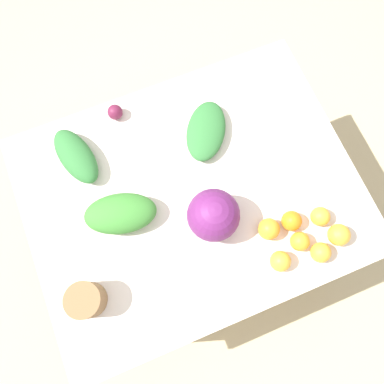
{
  "coord_description": "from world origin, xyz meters",
  "views": [
    {
      "loc": [
        0.14,
        0.34,
        2.11
      ],
      "look_at": [
        0.0,
        0.0,
        0.78
      ],
      "focal_mm": 35.0,
      "sensor_mm": 36.0,
      "label": 1
    }
  ],
  "objects": [
    {
      "name": "greens_bunch_chard",
      "position": [
        0.35,
        -0.29,
        0.8
      ],
      "size": [
        0.17,
        0.27,
        0.08
      ],
      "primitive_type": "ellipsoid",
      "rotation": [
        0.0,
        0.0,
        1.81
      ],
      "color": "#337538",
      "rests_on": "dining_table"
    },
    {
      "name": "beet_root",
      "position": [
        0.16,
        -0.41,
        0.79
      ],
      "size": [
        0.06,
        0.06,
        0.06
      ],
      "primitive_type": "sphere",
      "color": "maroon",
      "rests_on": "dining_table"
    },
    {
      "name": "orange_0",
      "position": [
        -0.28,
        0.32,
        0.8
      ],
      "size": [
        0.07,
        0.07,
        0.07
      ],
      "primitive_type": "sphere",
      "color": "orange",
      "rests_on": "dining_table"
    },
    {
      "name": "paper_bag",
      "position": [
        0.47,
        0.22,
        0.82
      ],
      "size": [
        0.12,
        0.12,
        0.11
      ],
      "primitive_type": "cylinder",
      "color": "olive",
      "rests_on": "dining_table"
    },
    {
      "name": "ground_plane",
      "position": [
        0.0,
        0.0,
        0.0
      ],
      "size": [
        8.0,
        8.0,
        0.0
      ],
      "primitive_type": "plane",
      "color": "#C6B289"
    },
    {
      "name": "cabbage_purple",
      "position": [
        -0.03,
        0.12,
        0.86
      ],
      "size": [
        0.18,
        0.18,
        0.18
      ],
      "primitive_type": "sphere",
      "color": "#6B2366",
      "rests_on": "dining_table"
    },
    {
      "name": "orange_1",
      "position": [
        -0.29,
        0.24,
        0.8
      ],
      "size": [
        0.07,
        0.07,
        0.07
      ],
      "primitive_type": "sphere",
      "color": "orange",
      "rests_on": "dining_table"
    },
    {
      "name": "orange_6",
      "position": [
        -0.42,
        0.35,
        0.8
      ],
      "size": [
        0.08,
        0.08,
        0.08
      ],
      "primitive_type": "sphere",
      "color": "#F9A833",
      "rests_on": "dining_table"
    },
    {
      "name": "orange_3",
      "position": [
        -0.39,
        0.26,
        0.8
      ],
      "size": [
        0.07,
        0.07,
        0.07
      ],
      "primitive_type": "sphere",
      "color": "#F9A833",
      "rests_on": "dining_table"
    },
    {
      "name": "greens_bunch_dandelion",
      "position": [
        0.27,
        -0.01,
        0.81
      ],
      "size": [
        0.29,
        0.21,
        0.1
      ],
      "primitive_type": "ellipsoid",
      "rotation": [
        0.0,
        0.0,
        6.02
      ],
      "color": "#3D8433",
      "rests_on": "dining_table"
    },
    {
      "name": "orange_5",
      "position": [
        -0.2,
        0.23,
        0.8
      ],
      "size": [
        0.08,
        0.08,
        0.08
      ],
      "primitive_type": "sphere",
      "color": "orange",
      "rests_on": "dining_table"
    },
    {
      "name": "orange_4",
      "position": [
        -0.33,
        0.38,
        0.8
      ],
      "size": [
        0.07,
        0.07,
        0.07
      ],
      "primitive_type": "sphere",
      "color": "#F9A833",
      "rests_on": "dining_table"
    },
    {
      "name": "dining_table",
      "position": [
        0.0,
        0.0,
        0.66
      ],
      "size": [
        1.23,
        0.96,
        0.76
      ],
      "color": "silver",
      "rests_on": "ground_plane"
    },
    {
      "name": "orange_2",
      "position": [
        -0.19,
        0.35,
        0.8
      ],
      "size": [
        0.07,
        0.07,
        0.07
      ],
      "primitive_type": "sphere",
      "color": "#F9A833",
      "rests_on": "dining_table"
    },
    {
      "name": "greens_bunch_scallion",
      "position": [
        -0.14,
        -0.2,
        0.8
      ],
      "size": [
        0.26,
        0.29,
        0.07
      ],
      "primitive_type": "ellipsoid",
      "rotation": [
        0.0,
        0.0,
        4.14
      ],
      "color": "#337538",
      "rests_on": "dining_table"
    }
  ]
}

